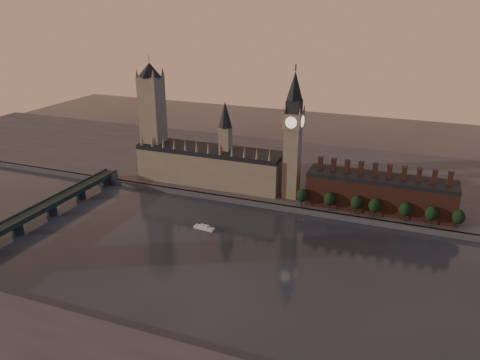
# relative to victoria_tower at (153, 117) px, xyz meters

# --- Properties ---
(ground) EXTENTS (900.00, 900.00, 0.00)m
(ground) POSITION_rel_victoria_tower_xyz_m (120.00, -115.00, -59.09)
(ground) COLOR black
(ground) RESTS_ON ground
(north_bank) EXTENTS (900.00, 182.00, 4.00)m
(north_bank) POSITION_rel_victoria_tower_xyz_m (120.00, 63.04, -57.09)
(north_bank) COLOR #4A4B50
(north_bank) RESTS_ON ground
(palace_of_westminster) EXTENTS (130.00, 30.30, 74.00)m
(palace_of_westminster) POSITION_rel_victoria_tower_xyz_m (55.59, -0.09, -37.46)
(palace_of_westminster) COLOR gray
(palace_of_westminster) RESTS_ON north_bank
(victoria_tower) EXTENTS (24.00, 24.00, 108.00)m
(victoria_tower) POSITION_rel_victoria_tower_xyz_m (0.00, 0.00, 0.00)
(victoria_tower) COLOR gray
(victoria_tower) RESTS_ON north_bank
(big_ben) EXTENTS (15.00, 15.00, 107.00)m
(big_ben) POSITION_rel_victoria_tower_xyz_m (130.00, -5.00, -2.26)
(big_ben) COLOR gray
(big_ben) RESTS_ON north_bank
(chimney_block) EXTENTS (110.00, 25.00, 37.00)m
(chimney_block) POSITION_rel_victoria_tower_xyz_m (200.00, -5.00, -41.27)
(chimney_block) COLOR #542B20
(chimney_block) RESTS_ON north_bank
(embankment_tree_0) EXTENTS (8.60, 8.60, 14.88)m
(embankment_tree_0) POSITION_rel_victoria_tower_xyz_m (143.50, -21.37, -45.62)
(embankment_tree_0) COLOR black
(embankment_tree_0) RESTS_ON north_bank
(embankment_tree_1) EXTENTS (8.60, 8.60, 14.88)m
(embankment_tree_1) POSITION_rel_victoria_tower_xyz_m (164.93, -20.63, -45.62)
(embankment_tree_1) COLOR black
(embankment_tree_1) RESTS_ON north_bank
(embankment_tree_2) EXTENTS (8.60, 8.60, 14.88)m
(embankment_tree_2) POSITION_rel_victoria_tower_xyz_m (185.09, -20.00, -45.62)
(embankment_tree_2) COLOR black
(embankment_tree_2) RESTS_ON north_bank
(embankment_tree_3) EXTENTS (8.60, 8.60, 14.88)m
(embankment_tree_3) POSITION_rel_victoria_tower_xyz_m (198.27, -20.95, -45.62)
(embankment_tree_3) COLOR black
(embankment_tree_3) RESTS_ON north_bank
(embankment_tree_4) EXTENTS (8.60, 8.60, 14.88)m
(embankment_tree_4) POSITION_rel_victoria_tower_xyz_m (219.80, -19.52, -45.62)
(embankment_tree_4) COLOR black
(embankment_tree_4) RESTS_ON north_bank
(embankment_tree_5) EXTENTS (8.60, 8.60, 14.88)m
(embankment_tree_5) POSITION_rel_victoria_tower_xyz_m (237.56, -20.69, -45.62)
(embankment_tree_5) COLOR black
(embankment_tree_5) RESTS_ON north_bank
(embankment_tree_6) EXTENTS (8.60, 8.60, 14.88)m
(embankment_tree_6) POSITION_rel_victoria_tower_xyz_m (255.41, -19.58, -45.62)
(embankment_tree_6) COLOR black
(embankment_tree_6) RESTS_ON north_bank
(westminster_bridge) EXTENTS (14.00, 200.00, 11.55)m
(westminster_bridge) POSITION_rel_victoria_tower_xyz_m (-35.00, -117.70, -51.65)
(westminster_bridge) COLOR #1E2E28
(westminster_bridge) RESTS_ON ground
(river_boat) EXTENTS (15.84, 6.02, 3.09)m
(river_boat) POSITION_rel_victoria_tower_xyz_m (85.79, -77.57, -57.90)
(river_boat) COLOR silver
(river_boat) RESTS_ON ground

